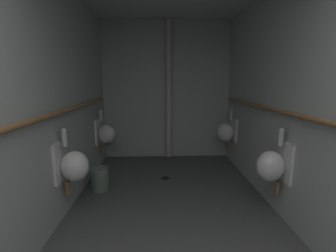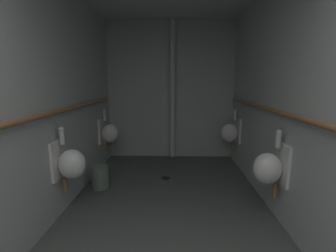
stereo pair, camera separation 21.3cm
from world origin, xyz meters
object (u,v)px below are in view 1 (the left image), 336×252
at_px(urinal_left_mid, 73,165).
at_px(standpipe_back_wall, 169,91).
at_px(waste_bin, 100,179).
at_px(urinal_right_far, 227,131).
at_px(floor_drain, 165,178).
at_px(urinal_right_mid, 272,165).
at_px(urinal_left_far, 106,133).

distance_m(urinal_left_mid, standpipe_back_wall, 2.51).
height_order(urinal_left_mid, waste_bin, urinal_left_mid).
distance_m(urinal_right_far, floor_drain, 1.44).
bearing_deg(urinal_left_mid, urinal_right_far, 37.93).
height_order(urinal_right_far, floor_drain, urinal_right_far).
height_order(urinal_left_mid, standpipe_back_wall, standpipe_back_wall).
distance_m(urinal_right_far, standpipe_back_wall, 1.34).
bearing_deg(urinal_right_mid, waste_bin, 159.54).
bearing_deg(waste_bin, floor_drain, 21.64).
xyz_separation_m(urinal_right_far, waste_bin, (-2.08, -1.00, -0.46)).
relative_size(standpipe_back_wall, waste_bin, 8.02).
height_order(urinal_left_far, floor_drain, urinal_left_far).
distance_m(urinal_right_far, waste_bin, 2.35).
height_order(urinal_right_mid, standpipe_back_wall, standpipe_back_wall).
bearing_deg(floor_drain, urinal_left_far, 152.50).
xyz_separation_m(standpipe_back_wall, floor_drain, (-0.09, -1.06, -1.33)).
distance_m(standpipe_back_wall, floor_drain, 1.70).
distance_m(urinal_left_far, floor_drain, 1.32).
bearing_deg(urinal_right_mid, standpipe_back_wall, 115.43).
xyz_separation_m(urinal_right_far, standpipe_back_wall, (-1.05, 0.43, 0.71)).
bearing_deg(floor_drain, standpipe_back_wall, 84.94).
bearing_deg(urinal_left_far, urinal_left_mid, -90.00).
bearing_deg(urinal_left_far, floor_drain, -27.50).
distance_m(urinal_left_mid, waste_bin, 0.84).
bearing_deg(waste_bin, urinal_right_mid, -20.46).
bearing_deg(waste_bin, urinal_right_far, 25.75).
bearing_deg(urinal_right_far, standpipe_back_wall, 157.82).
height_order(urinal_left_mid, urinal_left_far, same).
bearing_deg(urinal_right_far, floor_drain, -151.08).
height_order(urinal_right_mid, urinal_right_far, same).
bearing_deg(urinal_left_mid, standpipe_back_wall, 62.01).
relative_size(urinal_left_mid, floor_drain, 5.39).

